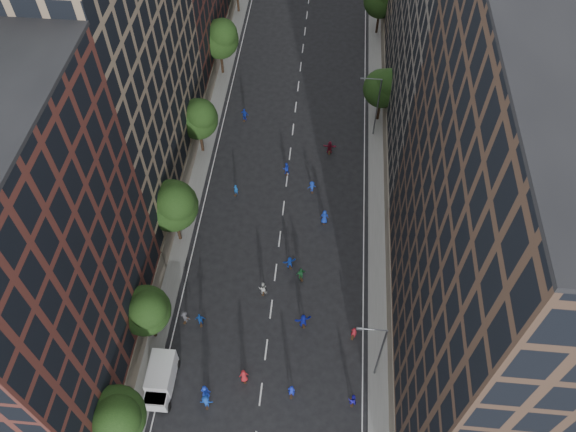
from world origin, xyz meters
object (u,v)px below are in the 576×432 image
object	(u,v)px
skater_1	(291,391)
cargo_van	(161,379)
streetlamp_near	(379,350)
skater_2	(352,400)
streetlamp_far	(376,104)
skater_0	(205,392)

from	to	relation	value
skater_1	cargo_van	bearing A→B (deg)	4.06
streetlamp_near	skater_2	xyz separation A→B (m)	(-1.87, -3.05, -4.35)
streetlamp_near	skater_1	distance (m)	9.04
streetlamp_far	skater_2	size ratio (longest dim) A/B	5.51
streetlamp_near	skater_0	bearing A→B (deg)	-166.93
cargo_van	streetlamp_far	bearing A→B (deg)	60.90
streetlamp_near	cargo_van	bearing A→B (deg)	-171.49
streetlamp_near	skater_2	distance (m)	5.63
skater_2	skater_0	bearing A→B (deg)	1.24
cargo_van	skater_1	world-z (taller)	cargo_van
skater_0	skater_2	bearing A→B (deg)	-177.04
skater_1	skater_2	xyz separation A→B (m)	(5.63, -0.26, -0.14)
skater_1	skater_2	distance (m)	5.64
skater_0	skater_1	xyz separation A→B (m)	(7.91, 0.79, 0.00)
streetlamp_near	skater_1	bearing A→B (deg)	-159.60
cargo_van	skater_0	xyz separation A→B (m)	(4.26, -0.64, -0.47)
streetlamp_far	skater_2	bearing A→B (deg)	-92.97
streetlamp_near	skater_2	size ratio (longest dim) A/B	5.51
cargo_van	skater_2	size ratio (longest dim) A/B	3.12
streetlamp_near	streetlamp_far	xyz separation A→B (m)	(0.00, 33.00, 0.00)
cargo_van	skater_1	size ratio (longest dim) A/B	2.66
streetlamp_far	skater_1	bearing A→B (deg)	-101.83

